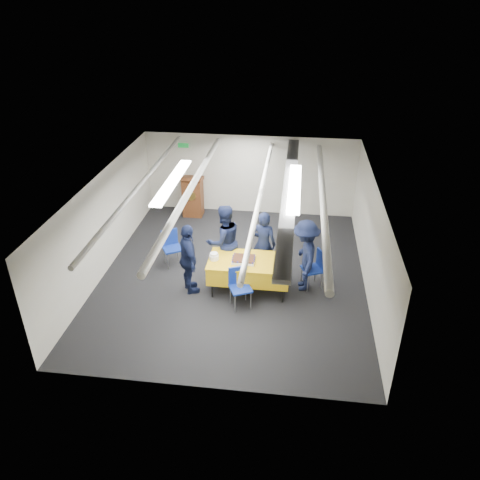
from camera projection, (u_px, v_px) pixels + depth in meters
The scene contains 14 objects.
ground at pixel (233, 275), 10.93m from camera, with size 7.00×7.00×0.00m, color black.
room_shell at pixel (239, 197), 10.39m from camera, with size 6.00×7.00×2.30m.
serving_table at pixel (249, 269), 10.11m from camera, with size 1.75×0.95×0.77m.
sheet_cake at pixel (244, 259), 9.97m from camera, with size 0.50×0.39×0.09m.
plate_stack_left at pixel (214, 256), 10.02m from camera, with size 0.20×0.20×0.16m.
plate_stack_right at pixel (286, 261), 9.84m from camera, with size 0.21×0.21×0.17m.
podium at pixel (193, 195), 13.45m from camera, with size 0.62×0.53×1.25m.
chair_near at pixel (239, 283), 9.68m from camera, with size 0.56×0.56×0.87m.
chair_right at pixel (316, 265), 10.28m from camera, with size 0.55×0.55×0.87m.
chair_left at pixel (171, 244), 11.13m from camera, with size 0.58×0.58×0.87m.
sailor_a at pixel (263, 244), 10.58m from camera, with size 0.58×0.38×1.59m, color black.
sailor_b at pixel (224, 241), 10.54m from camera, with size 0.85×0.66×1.75m, color black.
sailor_c at pixel (189, 259), 9.98m from camera, with size 0.95×0.39×1.62m, color black.
sailor_d at pixel (305, 256), 10.09m from camera, with size 1.06×0.61×1.64m, color black.
Camera 1 is at (1.32, -9.08, 5.99)m, focal length 35.00 mm.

